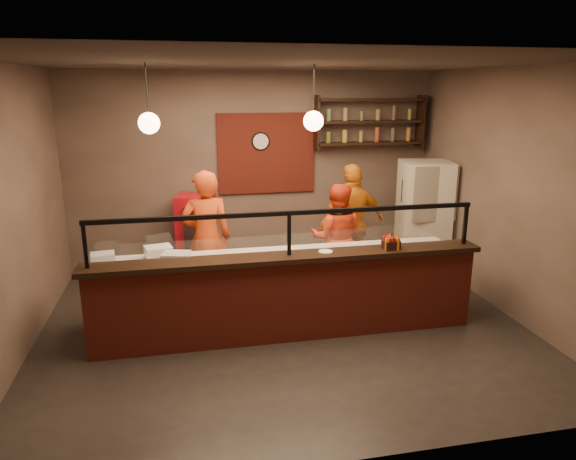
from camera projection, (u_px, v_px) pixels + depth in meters
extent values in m
plane|color=black|center=(284.00, 327.00, 6.52)|extent=(6.00, 6.00, 0.00)
plane|color=#3C352E|center=(284.00, 63.00, 5.67)|extent=(6.00, 6.00, 0.00)
plane|color=#6D5A50|center=(255.00, 172.00, 8.45)|extent=(6.00, 0.00, 6.00)
plane|color=#6D5A50|center=(11.00, 216.00, 5.51)|extent=(0.00, 5.00, 5.00)
plane|color=#6D5A50|center=(510.00, 194.00, 6.68)|extent=(0.00, 5.00, 5.00)
plane|color=#6D5A50|center=(350.00, 277.00, 3.73)|extent=(6.00, 0.00, 6.00)
cube|color=maroon|center=(267.00, 153.00, 8.38)|extent=(1.60, 0.04, 1.30)
cube|color=maroon|center=(289.00, 300.00, 6.10)|extent=(4.60, 0.25, 1.00)
cube|color=black|center=(289.00, 257.00, 5.96)|extent=(4.70, 0.37, 0.06)
cube|color=gray|center=(281.00, 290.00, 6.60)|extent=(4.60, 0.75, 0.85)
cube|color=silver|center=(281.00, 257.00, 6.48)|extent=(4.60, 0.75, 0.05)
cube|color=white|center=(289.00, 234.00, 5.89)|extent=(4.40, 0.02, 0.50)
cube|color=black|center=(289.00, 213.00, 5.82)|extent=(4.50, 0.05, 0.05)
cube|color=black|center=(85.00, 246.00, 5.46)|extent=(0.04, 0.04, 0.50)
cube|color=black|center=(289.00, 234.00, 5.89)|extent=(0.04, 0.04, 0.50)
cube|color=black|center=(465.00, 224.00, 6.32)|extent=(0.04, 0.04, 0.50)
cube|color=black|center=(369.00, 143.00, 8.53)|extent=(1.80, 0.28, 0.04)
cube|color=black|center=(370.00, 122.00, 8.44)|extent=(1.80, 0.28, 0.04)
cube|color=black|center=(371.00, 100.00, 8.35)|extent=(1.80, 0.28, 0.04)
cube|color=black|center=(317.00, 122.00, 8.27)|extent=(0.04, 0.28, 0.85)
cube|color=black|center=(420.00, 121.00, 8.61)|extent=(0.04, 0.28, 0.85)
cylinder|color=black|center=(261.00, 141.00, 8.30)|extent=(0.30, 0.04, 0.30)
cylinder|color=black|center=(147.00, 91.00, 5.65)|extent=(0.01, 0.01, 0.60)
sphere|color=#FFB78C|center=(149.00, 123.00, 5.74)|extent=(0.24, 0.24, 0.24)
cylinder|color=black|center=(314.00, 91.00, 6.01)|extent=(0.01, 0.01, 0.60)
sphere|color=#FFB78C|center=(313.00, 121.00, 6.11)|extent=(0.24, 0.24, 0.24)
imported|color=#D04313|center=(207.00, 238.00, 7.04)|extent=(0.69, 0.45, 1.88)
imported|color=red|center=(337.00, 238.00, 7.51)|extent=(0.94, 0.84, 1.62)
imported|color=orange|center=(352.00, 224.00, 7.88)|extent=(1.14, 0.61, 1.84)
cube|color=beige|center=(423.00, 218.00, 8.27)|extent=(0.89, 0.85, 1.82)
cube|color=#B00B17|center=(197.00, 236.00, 8.18)|extent=(0.67, 0.64, 1.32)
cylinder|color=beige|center=(255.00, 253.00, 6.50)|extent=(0.53, 0.53, 0.01)
cube|color=silver|center=(103.00, 259.00, 6.10)|extent=(0.30, 0.26, 0.14)
cube|color=white|center=(158.00, 253.00, 6.30)|extent=(0.36, 0.31, 0.16)
cube|color=silver|center=(176.00, 259.00, 6.07)|extent=(0.36, 0.32, 0.15)
cylinder|color=gold|center=(166.00, 257.00, 6.28)|extent=(0.32, 0.24, 0.06)
cube|color=black|center=(391.00, 245.00, 6.16)|extent=(0.21, 0.17, 0.11)
cylinder|color=black|center=(391.00, 240.00, 6.22)|extent=(0.05, 0.05, 0.18)
cylinder|color=silver|center=(326.00, 252.00, 6.06)|extent=(0.21, 0.21, 0.01)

